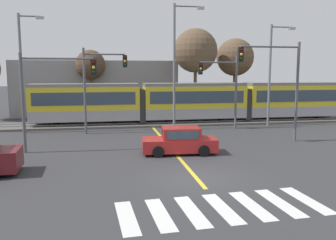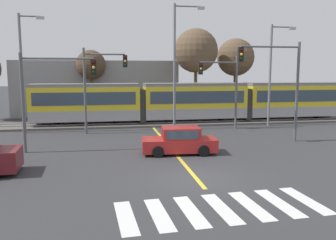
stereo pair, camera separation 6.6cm
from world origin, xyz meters
name	(u,v)px [view 2 (the right image)]	position (x,y,z in m)	size (l,w,h in m)	color
ground_plane	(196,178)	(0.00, 0.00, 0.00)	(200.00, 200.00, 0.00)	#333335
track_bed	(151,123)	(0.00, 16.16, 0.09)	(120.00, 4.00, 0.18)	#56514C
rail_near	(152,123)	(0.00, 15.44, 0.23)	(120.00, 0.08, 0.10)	#939399
rail_far	(150,121)	(0.00, 16.88, 0.23)	(120.00, 0.08, 0.10)	#939399
light_rail_tram	(194,101)	(3.97, 16.15, 2.05)	(28.00, 2.64, 3.43)	#9E9EA3
crosswalk_stripe_0	(126,217)	(-3.29, -3.68, 0.00)	(0.56, 2.80, 0.01)	silver
crosswalk_stripe_1	(159,214)	(-2.20, -3.61, 0.00)	(0.56, 2.80, 0.01)	silver
crosswalk_stripe_2	(191,211)	(-1.10, -3.54, 0.00)	(0.56, 2.80, 0.01)	silver
crosswalk_stripe_3	(221,208)	(0.00, -3.48, 0.00)	(0.56, 2.80, 0.01)	silver
crosswalk_stripe_4	(251,205)	(1.10, -3.41, 0.00)	(0.56, 2.80, 0.01)	silver
crosswalk_stripe_5	(279,203)	(2.20, -3.34, 0.00)	(0.56, 2.80, 0.01)	silver
crosswalk_stripe_6	(306,200)	(3.29, -3.27, 0.00)	(0.56, 2.80, 0.01)	silver
lane_centre_line	(170,148)	(0.00, 6.34, 0.00)	(0.20, 15.64, 0.01)	gold
sedan_crossing	(179,141)	(0.23, 4.79, 0.70)	(4.31, 2.15, 1.52)	#B22323
traffic_light_mid_right	(278,76)	(7.24, 6.96, 4.39)	(4.25, 0.38, 6.55)	#515459
traffic_light_mid_left	(49,85)	(-7.00, 6.52, 3.87)	(4.25, 0.38, 5.71)	#515459
traffic_light_far_right	(224,82)	(5.46, 12.61, 3.81)	(3.25, 0.38, 5.86)	#515459
traffic_light_far_left	(99,78)	(-4.32, 12.29, 4.14)	(3.25, 0.38, 6.36)	#515459
street_lamp_west	(24,67)	(-9.83, 13.55, 4.98)	(1.88, 0.28, 8.87)	slate
street_lamp_centre	(177,60)	(1.78, 13.17, 5.56)	(2.48, 0.28, 9.86)	slate
street_lamp_east	(272,69)	(10.10, 13.64, 4.84)	(2.21, 0.28, 8.52)	slate
bare_tree_west	(91,65)	(-5.23, 21.72, 5.22)	(2.94, 2.94, 6.74)	brown
bare_tree_east	(196,51)	(4.99, 19.79, 6.62)	(4.31, 4.31, 8.80)	brown
bare_tree_far_east	(236,58)	(9.71, 21.41, 6.06)	(3.92, 3.92, 8.05)	brown
building_backdrop_far	(97,87)	(-4.73, 25.29, 2.86)	(17.01, 6.00, 5.73)	gray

